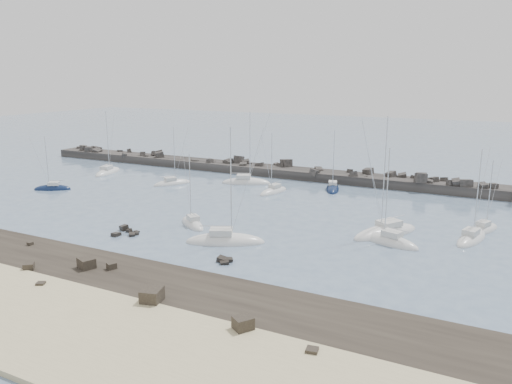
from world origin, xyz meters
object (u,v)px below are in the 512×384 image
at_px(sailboat_1, 53,189).
at_px(sailboat_10, 386,233).
at_px(sailboat_2, 172,184).
at_px(sailboat_6, 225,242).
at_px(sailboat_8, 389,242).
at_px(sailboat_3, 246,183).
at_px(sailboat_0, 108,173).
at_px(sailboat_11, 484,230).
at_px(sailboat_7, 333,189).
at_px(sailboat_5, 274,192).
at_px(sailboat_9, 471,239).
at_px(sailboat_4, 193,224).

relative_size(sailboat_1, sailboat_10, 0.64).
relative_size(sailboat_2, sailboat_6, 0.76).
distance_m(sailboat_1, sailboat_8, 64.31).
xyz_separation_m(sailboat_2, sailboat_6, (27.53, -25.94, 0.02)).
bearing_deg(sailboat_3, sailboat_0, -172.26).
bearing_deg(sailboat_6, sailboat_11, 34.95).
distance_m(sailboat_0, sailboat_7, 50.42).
xyz_separation_m(sailboat_2, sailboat_7, (30.16, 10.03, 0.01)).
height_order(sailboat_2, sailboat_3, sailboat_3).
height_order(sailboat_5, sailboat_8, sailboat_8).
height_order(sailboat_1, sailboat_9, sailboat_9).
distance_m(sailboat_2, sailboat_3, 14.79).
relative_size(sailboat_1, sailboat_4, 0.98).
bearing_deg(sailboat_4, sailboat_7, 70.94).
bearing_deg(sailboat_10, sailboat_11, 32.86).
bearing_deg(sailboat_7, sailboat_3, -171.19).
relative_size(sailboat_2, sailboat_7, 1.00).
bearing_deg(sailboat_5, sailboat_4, -94.35).
relative_size(sailboat_0, sailboat_6, 0.91).
bearing_deg(sailboat_1, sailboat_5, 23.60).
bearing_deg(sailboat_5, sailboat_10, -32.49).
relative_size(sailboat_0, sailboat_11, 1.36).
height_order(sailboat_0, sailboat_11, sailboat_0).
bearing_deg(sailboat_10, sailboat_8, -70.96).
relative_size(sailboat_4, sailboat_5, 0.94).
relative_size(sailboat_10, sailboat_11, 1.60).
bearing_deg(sailboat_10, sailboat_4, -161.86).
distance_m(sailboat_8, sailboat_10, 3.75).
relative_size(sailboat_2, sailboat_8, 0.91).
distance_m(sailboat_3, sailboat_10, 38.31).
height_order(sailboat_1, sailboat_2, sailboat_2).
bearing_deg(sailboat_3, sailboat_7, 8.81).
height_order(sailboat_7, sailboat_9, sailboat_9).
bearing_deg(sailboat_6, sailboat_9, 28.71).
xyz_separation_m(sailboat_2, sailboat_8, (46.66, -16.33, 0.02)).
relative_size(sailboat_4, sailboat_11, 1.04).
distance_m(sailboat_0, sailboat_6, 55.39).
relative_size(sailboat_3, sailboat_9, 1.18).
xyz_separation_m(sailboat_6, sailboat_8, (19.13, 9.61, -0.00)).
relative_size(sailboat_0, sailboat_3, 0.95).
xyz_separation_m(sailboat_1, sailboat_10, (63.05, 1.46, 0.01)).
bearing_deg(sailboat_10, sailboat_2, 164.28).
relative_size(sailboat_3, sailboat_4, 1.37).
bearing_deg(sailboat_7, sailboat_9, -37.95).
relative_size(sailboat_0, sailboat_5, 1.23).
bearing_deg(sailboat_1, sailboat_6, -14.52).
bearing_deg(sailboat_11, sailboat_9, -103.58).
relative_size(sailboat_0, sailboat_1, 1.34).
xyz_separation_m(sailboat_7, sailboat_11, (27.26, -15.07, 0.00)).
relative_size(sailboat_7, sailboat_8, 0.92).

